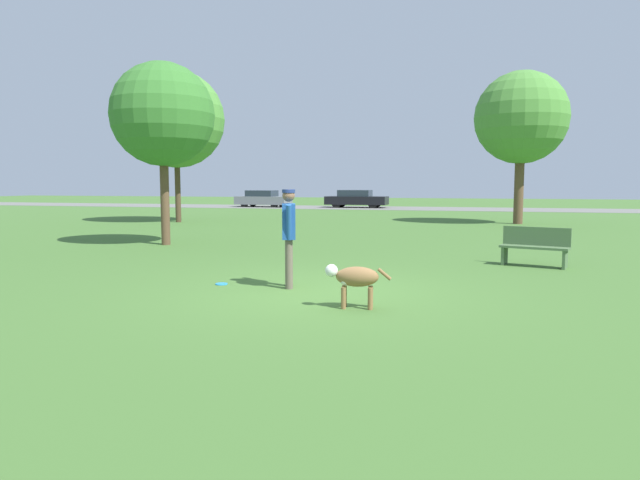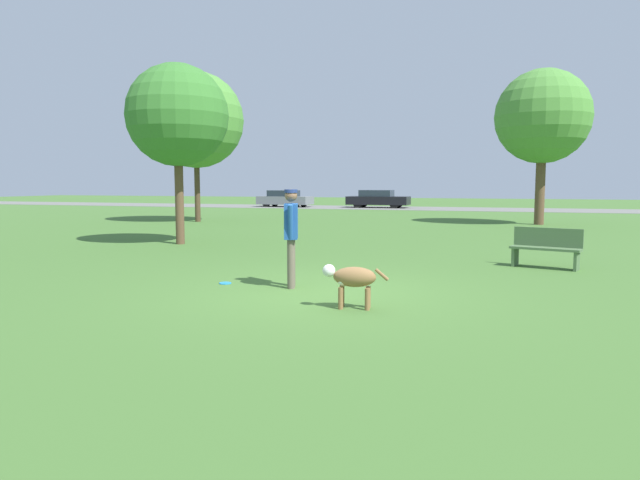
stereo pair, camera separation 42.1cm
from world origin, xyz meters
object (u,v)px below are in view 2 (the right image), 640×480
at_px(person, 291,229).
at_px(tree_near_left, 177,116).
at_px(frisbee, 225,283).
at_px(tree_far_right, 543,117).
at_px(parked_car_black, 378,199).
at_px(dog, 352,278).
at_px(tree_far_left, 196,120).
at_px(parked_car_grey, 285,199).
at_px(park_bench, 546,247).

height_order(person, tree_near_left, tree_near_left).
xyz_separation_m(frisbee, tree_near_left, (-4.36, 5.58, 3.71)).
xyz_separation_m(tree_far_right, parked_car_black, (-10.20, 14.36, -3.93)).
height_order(dog, tree_far_right, tree_far_right).
bearing_deg(parked_car_black, person, -79.65).
bearing_deg(tree_far_left, dog, -53.57).
bearing_deg(frisbee, tree_far_right, 70.54).
relative_size(frisbee, parked_car_grey, 0.05).
xyz_separation_m(person, parked_car_black, (-5.34, 31.59, -0.36)).
distance_m(tree_far_right, parked_car_black, 18.05).
bearing_deg(parked_car_grey, tree_far_right, -36.01).
bearing_deg(dog, tree_far_right, -108.83).
relative_size(frisbee, parked_car_black, 0.05).
height_order(person, park_bench, person).
bearing_deg(park_bench, parked_car_black, 125.79).
bearing_deg(parked_car_grey, dog, -64.35).
relative_size(frisbee, tree_far_left, 0.03).
bearing_deg(tree_near_left, tree_far_left, 117.12).
relative_size(dog, park_bench, 0.66).
xyz_separation_m(dog, parked_car_grey, (-13.74, 32.23, 0.18)).
distance_m(dog, frisbee, 2.96).
distance_m(frisbee, parked_car_grey, 32.91).
bearing_deg(parked_car_black, tree_far_left, -104.60).
xyz_separation_m(person, tree_near_left, (-5.60, 5.54, 2.71)).
distance_m(person, tree_far_right, 18.26).
xyz_separation_m(person, park_bench, (4.31, 3.78, -0.55)).
bearing_deg(tree_far_right, park_bench, -92.35).
bearing_deg(tree_far_right, parked_car_black, 125.38).
bearing_deg(person, parked_car_grey, -176.97).
relative_size(parked_car_grey, parked_car_black, 0.92).
xyz_separation_m(parked_car_black, park_bench, (9.65, -27.81, -0.19)).
distance_m(dog, tree_near_left, 10.32).
relative_size(tree_near_left, park_bench, 3.57).
xyz_separation_m(person, tree_far_right, (4.86, 17.23, 3.58)).
relative_size(person, dog, 1.76).
height_order(dog, parked_car_grey, parked_car_grey).
relative_size(parked_car_black, park_bench, 3.06).
height_order(frisbee, tree_far_left, tree_far_left).
height_order(person, parked_car_black, person).
height_order(tree_far_left, park_bench, tree_far_left).
xyz_separation_m(dog, tree_far_right, (3.45, 18.52, 4.15)).
distance_m(tree_far_left, park_bench, 18.31).
bearing_deg(dog, tree_far_left, -61.85).
bearing_deg(person, tree_near_left, -153.35).
bearing_deg(parked_car_black, frisbee, -81.87).
bearing_deg(park_bench, tree_far_left, 160.53).
bearing_deg(person, tree_far_left, -163.49).
bearing_deg(parked_car_grey, tree_far_left, -79.77).
relative_size(parked_car_grey, park_bench, 2.80).
height_order(tree_near_left, tree_far_left, tree_far_left).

